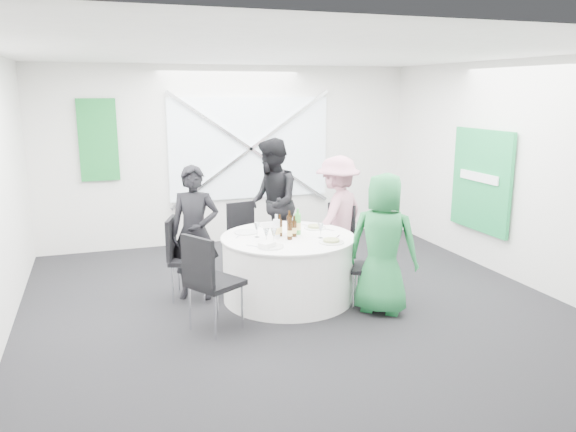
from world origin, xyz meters
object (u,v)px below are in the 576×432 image
object	(u,v)px
chair_front_left	(208,275)
person_man_back	(272,204)
person_woman_green	(383,244)
chair_front_right	(379,262)
green_water_bottle	(298,224)
clear_water_bottle	(276,229)
chair_back_left	(182,252)
chair_back_right	(337,234)
chair_back	(244,231)
banquet_table	(288,267)
person_man_back_left	(195,233)
person_woman_pink	(337,216)

from	to	relation	value
chair_front_left	person_man_back	size ratio (longest dim) A/B	0.57
person_man_back	person_woman_green	xyz separation A→B (m)	(0.65, -1.98, -0.11)
chair_front_right	chair_front_left	size ratio (longest dim) A/B	0.88
person_man_back	chair_front_left	bearing A→B (deg)	-24.77
green_water_bottle	clear_water_bottle	xyz separation A→B (m)	(-0.29, -0.08, -0.01)
chair_back_left	chair_back_right	xyz separation A→B (m)	(2.07, 0.24, -0.02)
chair_back_right	chair_front_left	xyz separation A→B (m)	(-1.96, -1.29, 0.06)
chair_back	green_water_bottle	size ratio (longest dim) A/B	3.02
chair_front_left	clear_water_bottle	distance (m)	1.13
chair_back	green_water_bottle	bearing A→B (deg)	-83.22
chair_back_right	chair_front_left	world-z (taller)	chair_front_left
chair_front_right	chair_back	bearing A→B (deg)	-115.82
banquet_table	person_man_back_left	bearing A→B (deg)	159.47
chair_back_left	chair_front_right	distance (m)	2.28
green_water_bottle	clear_water_bottle	bearing A→B (deg)	-163.90
person_woman_pink	clear_water_bottle	bearing A→B (deg)	-2.82
chair_front_right	person_man_back	size ratio (longest dim) A/B	0.51
banquet_table	chair_back_left	xyz separation A→B (m)	(-1.17, 0.40, 0.19)
chair_front_left	green_water_bottle	size ratio (longest dim) A/B	3.35
chair_back_left	person_man_back	xyz separation A→B (m)	(1.36, 0.85, 0.32)
banquet_table	person_man_back	size ratio (longest dim) A/B	0.87
chair_back	green_water_bottle	world-z (taller)	green_water_bottle
clear_water_bottle	green_water_bottle	bearing A→B (deg)	16.10
clear_water_bottle	person_woman_green	bearing A→B (deg)	-34.67
person_woman_green	banquet_table	bearing A→B (deg)	0.00
person_woman_green	clear_water_bottle	distance (m)	1.22
chair_back_right	person_man_back	world-z (taller)	person_man_back
chair_front_right	person_man_back_left	bearing A→B (deg)	-83.99
chair_back_left	person_woman_green	distance (m)	2.32
chair_front_left	person_woman_green	bearing A→B (deg)	-123.51
person_woman_green	clear_water_bottle	size ratio (longest dim) A/B	5.67
chair_back_left	person_woman_pink	bearing A→B (deg)	-64.13
chair_front_right	chair_back_left	bearing A→B (deg)	-82.69
banquet_table	green_water_bottle	world-z (taller)	green_water_bottle
chair_back_right	person_woman_green	distance (m)	1.38
chair_back_left	clear_water_bottle	bearing A→B (deg)	-94.08
chair_back_right	person_woman_pink	bearing A→B (deg)	106.19
chair_back_left	person_woman_pink	xyz separation A→B (m)	(2.08, 0.26, 0.22)
chair_back_right	green_water_bottle	bearing A→B (deg)	-87.76
person_woman_green	chair_back_right	bearing A→B (deg)	-51.72
banquet_table	green_water_bottle	distance (m)	0.52
banquet_table	chair_front_left	xyz separation A→B (m)	(-1.07, -0.65, 0.23)
person_man_back_left	person_man_back	world-z (taller)	person_man_back
chair_front_left	person_woman_green	size ratio (longest dim) A/B	0.66
chair_front_left	clear_water_bottle	xyz separation A→B (m)	(0.92, 0.62, 0.26)
banquet_table	person_man_back_left	xyz separation A→B (m)	(-1.02, 0.38, 0.41)
green_water_bottle	chair_back_right	bearing A→B (deg)	37.68
chair_back	person_woman_pink	world-z (taller)	person_woman_pink
chair_front_right	banquet_table	bearing A→B (deg)	-90.00
chair_front_right	clear_water_bottle	size ratio (longest dim) A/B	3.28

